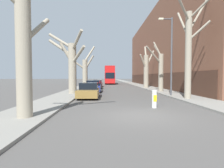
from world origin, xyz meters
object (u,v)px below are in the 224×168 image
(street_tree_right_0, at_px, (189,49))
(street_tree_left_1, at_px, (71,64))
(double_decker_bus, at_px, (109,74))
(parked_car_0, at_px, (89,91))
(street_tree_left_0, at_px, (24,44))
(street_tree_left_2, at_px, (85,71))
(street_tree_right_2, at_px, (146,69))
(traffic_bollard, at_px, (154,99))
(street_tree_right_1, at_px, (160,70))
(parked_car_2, at_px, (96,85))
(parked_car_1, at_px, (93,87))
(parked_car_3, at_px, (98,84))
(lamp_post, at_px, (171,53))

(street_tree_right_0, bearing_deg, street_tree_left_1, 155.97)
(double_decker_bus, relative_size, parked_car_0, 2.53)
(street_tree_left_0, distance_m, street_tree_left_2, 22.44)
(street_tree_right_2, height_order, traffic_bollard, street_tree_right_2)
(street_tree_left_2, distance_m, street_tree_right_1, 13.55)
(parked_car_2, bearing_deg, street_tree_left_1, -103.48)
(street_tree_left_1, bearing_deg, double_decker_bus, 80.42)
(double_decker_bus, xyz_separation_m, parked_car_1, (-2.58, -25.29, -1.93))
(parked_car_2, bearing_deg, street_tree_left_0, -95.82)
(street_tree_left_0, height_order, double_decker_bus, street_tree_left_0)
(street_tree_left_1, xyz_separation_m, street_tree_right_0, (10.76, -4.80, 0.91))
(double_decker_bus, distance_m, traffic_bollard, 36.85)
(street_tree_left_2, xyz_separation_m, street_tree_right_0, (10.54, -15.93, 1.37))
(street_tree_left_0, xyz_separation_m, parked_car_0, (2.08, 8.38, -2.78))
(street_tree_right_2, distance_m, traffic_bollard, 19.55)
(parked_car_3, height_order, lamp_post, lamp_post)
(street_tree_right_1, height_order, street_tree_right_2, street_tree_right_2)
(street_tree_left_1, xyz_separation_m, street_tree_right_2, (10.70, 10.46, -0.12))
(lamp_post, bearing_deg, street_tree_left_1, 166.91)
(lamp_post, distance_m, traffic_bollard, 7.93)
(street_tree_right_2, distance_m, parked_car_1, 11.65)
(street_tree_left_0, relative_size, parked_car_1, 1.82)
(street_tree_right_0, relative_size, lamp_post, 1.13)
(parked_car_2, relative_size, lamp_post, 0.59)
(street_tree_right_1, bearing_deg, street_tree_left_0, -127.37)
(parked_car_2, bearing_deg, parked_car_0, -90.00)
(street_tree_right_1, relative_size, parked_car_2, 1.40)
(double_decker_bus, xyz_separation_m, lamp_post, (5.35, -30.57, 1.69))
(street_tree_right_0, bearing_deg, street_tree_left_2, 123.51)
(street_tree_right_2, relative_size, double_decker_bus, 0.64)
(street_tree_left_0, relative_size, street_tree_right_0, 0.88)
(street_tree_left_0, xyz_separation_m, street_tree_right_0, (10.65, 6.51, 0.83))
(street_tree_right_2, xyz_separation_m, parked_car_0, (-8.52, -13.38, -2.58))
(street_tree_right_0, height_order, double_decker_bus, street_tree_right_0)
(parked_car_3, relative_size, lamp_post, 0.51)
(street_tree_right_1, xyz_separation_m, street_tree_right_2, (0.10, 8.01, 0.41))
(traffic_bollard, bearing_deg, lamp_post, 61.89)
(double_decker_bus, distance_m, parked_car_0, 31.31)
(double_decker_bus, relative_size, parked_car_1, 2.69)
(street_tree_right_2, height_order, parked_car_2, street_tree_right_2)
(double_decker_bus, bearing_deg, parked_car_0, -94.73)
(street_tree_left_2, xyz_separation_m, parked_car_3, (1.98, 3.33, -2.26))
(traffic_bollard, bearing_deg, parked_car_1, 112.01)
(street_tree_left_0, distance_m, street_tree_right_1, 17.31)
(traffic_bollard, bearing_deg, street_tree_right_1, 70.93)
(street_tree_right_2, relative_size, parked_car_0, 1.62)
(parked_car_2, bearing_deg, double_decker_bus, 82.31)
(street_tree_right_2, height_order, parked_car_0, street_tree_right_2)
(street_tree_left_2, bearing_deg, street_tree_right_0, -56.49)
(parked_car_1, bearing_deg, street_tree_right_0, -42.04)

